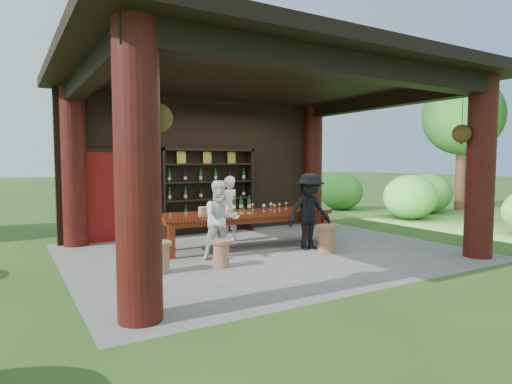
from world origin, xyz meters
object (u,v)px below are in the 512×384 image
tasting_table (247,217)px  stool_near_left (221,253)px  napkin_basket (206,210)px  guest_man (309,211)px  stool_near_right (327,238)px  host (228,209)px  stool_far_left (160,256)px  wine_shelf (208,191)px  guest_woman (221,220)px

tasting_table → stool_near_left: (-1.16, -1.19, -0.40)m
napkin_basket → guest_man: bearing=-22.4°
stool_near_right → host: (-1.14, 1.98, 0.44)m
tasting_table → guest_man: bearing=-37.0°
stool_near_left → stool_far_left: (-1.01, 0.15, 0.03)m
wine_shelf → napkin_basket: (-0.91, -1.92, -0.23)m
wine_shelf → stool_near_right: bearing=-70.5°
stool_far_left → napkin_basket: 1.74m
stool_far_left → guest_man: (3.19, 0.27, 0.50)m
wine_shelf → stool_far_left: bearing=-126.2°
stool_near_left → napkin_basket: bearing=77.9°
host → napkin_basket: bearing=27.1°
stool_near_left → napkin_basket: napkin_basket is taller
wine_shelf → tasting_table: (-0.01, -1.94, -0.41)m
stool_near_left → guest_woman: (0.26, 0.54, 0.47)m
guest_woman → napkin_basket: size_ratio=5.49×
wine_shelf → stool_far_left: size_ratio=4.70×
stool_near_left → host: 2.33m
guest_man → stool_far_left: bearing=-173.8°
stool_near_left → stool_far_left: bearing=171.4°
guest_woman → napkin_basket: 0.68m
guest_man → guest_woman: bearing=177.8°
guest_woman → stool_near_right: bearing=-6.5°
stool_near_left → stool_near_right: size_ratio=0.84×
wine_shelf → guest_man: (1.01, -2.71, -0.28)m
stool_far_left → guest_man: size_ratio=0.33×
guest_man → napkin_basket: 2.07m
wine_shelf → stool_near_right: wine_shelf is taller
stool_near_left → stool_near_right: (2.27, -0.00, 0.04)m
wine_shelf → guest_man: size_ratio=1.54×
tasting_table → stool_near_right: bearing=-46.8°
stool_near_right → guest_woman: bearing=164.9°
napkin_basket → wine_shelf: bearing=64.7°
tasting_table → guest_man: guest_man is taller
tasting_table → guest_woman: size_ratio=2.53×
guest_man → tasting_table: bearing=144.4°
tasting_table → host: bearing=91.5°
tasting_table → stool_far_left: size_ratio=7.19×
tasting_table → host: 0.80m
guest_man → host: bearing=125.1°
wine_shelf → host: size_ratio=1.64×
host → tasting_table: bearing=77.3°
host → guest_woman: (-0.88, -1.44, -0.01)m
napkin_basket → host: bearing=41.4°
napkin_basket → stool_far_left: bearing=-140.3°
tasting_table → stool_near_right: size_ratio=6.75×
guest_man → stool_near_left: bearing=-167.7°
stool_near_right → guest_man: 0.65m
stool_near_left → stool_far_left: size_ratio=0.90×
tasting_table → guest_woman: (-0.90, -0.65, 0.08)m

